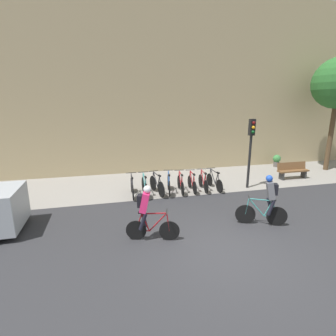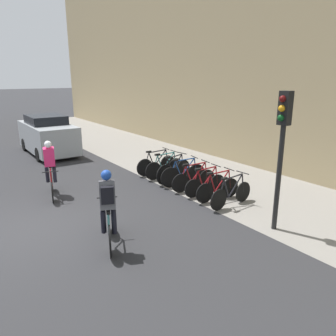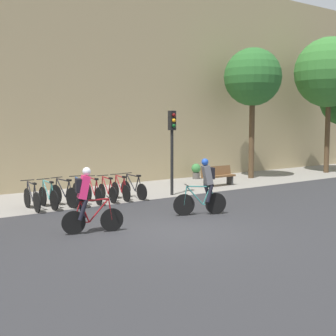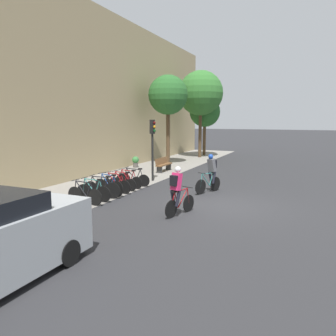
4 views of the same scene
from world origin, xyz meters
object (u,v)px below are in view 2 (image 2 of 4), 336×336
cyclist_pink (50,166)px  parked_bike_0 (156,164)px  parked_bike_5 (205,184)px  cyclist_grey (108,208)px  parked_bike_6 (218,188)px  parked_bike_2 (174,170)px  parked_car (48,135)px  parked_bike_4 (194,179)px  parked_bike_3 (183,174)px  parked_bike_7 (231,193)px  traffic_light_pole (282,136)px  parked_bike_1 (165,167)px

cyclist_pink → parked_bike_0: size_ratio=1.03×
parked_bike_5 → cyclist_grey: bearing=-71.4°
parked_bike_6 → parked_bike_5: bearing=-180.0°
parked_bike_2 → parked_bike_6: (2.25, -0.00, -0.03)m
parked_bike_0 → parked_car: parked_car is taller
parked_bike_4 → parked_bike_0: bearing=180.0°
parked_bike_2 → parked_bike_3: bearing=0.0°
parked_bike_5 → parked_bike_7: 1.13m
traffic_light_pole → parked_bike_5: bearing=175.7°
parked_bike_7 → parked_bike_3: bearing=179.9°
parked_bike_3 → parked_bike_4: (0.57, -0.00, -0.02)m
parked_car → parked_bike_2: bearing=18.3°
parked_bike_0 → parked_car: 6.45m
cyclist_pink → parked_bike_0: cyclist_pink is taller
parked_bike_5 → parked_bike_1: bearing=180.0°
cyclist_pink → traffic_light_pole: bearing=33.9°
parked_car → parked_bike_4: bearing=16.0°
cyclist_pink → parked_bike_4: cyclist_pink is taller
cyclist_grey → parked_bike_4: size_ratio=1.07×
parked_bike_2 → parked_bike_1: bearing=-179.9°
parked_bike_5 → parked_bike_7: parked_bike_7 is taller
parked_bike_7 → cyclist_grey: bearing=-87.1°
cyclist_pink → cyclist_grey: (4.12, 0.03, -0.00)m
parked_bike_0 → parked_bike_6: (3.38, -0.00, -0.02)m
parked_bike_4 → parked_bike_5: (0.56, 0.00, -0.01)m
cyclist_grey → parked_bike_7: cyclist_grey is taller
parked_bike_0 → parked_bike_2: (1.13, 0.00, 0.01)m
cyclist_pink → parked_bike_1: cyclist_pink is taller
parked_bike_0 → parked_bike_4: size_ratio=1.02×
cyclist_pink → parked_bike_5: bearing=54.9°
parked_bike_0 → parked_bike_7: 3.95m
parked_bike_5 → parked_bike_7: size_ratio=0.92×
parked_bike_0 → parked_bike_2: bearing=0.1°
parked_bike_1 → parked_bike_7: bearing=-0.0°
parked_bike_2 → parked_car: 7.50m
cyclist_grey → parked_bike_4: cyclist_grey is taller
cyclist_pink → parked_bike_2: 4.15m
parked_bike_1 → parked_bike_5: size_ratio=1.08×
cyclist_pink → parked_bike_6: bearing=49.8°
cyclist_grey → traffic_light_pole: traffic_light_pole is taller
parked_bike_1 → parked_bike_3: 1.13m
traffic_light_pole → parked_bike_3: bearing=176.9°
parked_bike_3 → parked_bike_5: (1.13, -0.00, -0.04)m
parked_bike_2 → parked_car: parked_car is taller
parked_bike_3 → parked_bike_7: bearing=-0.1°
parked_bike_2 → parked_bike_4: 1.13m
cyclist_pink → parked_bike_1: size_ratio=1.04×
cyclist_grey → parked_bike_5: bearing=108.6°
cyclist_grey → parked_car: bearing=171.1°
cyclist_grey → parked_bike_1: (-3.58, 3.94, -0.54)m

